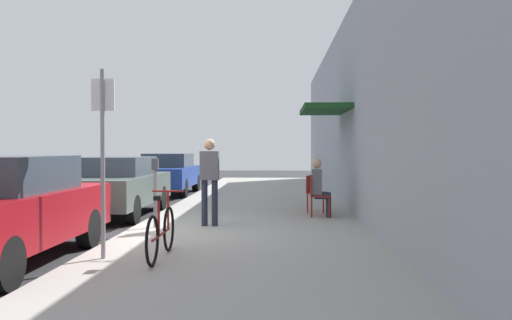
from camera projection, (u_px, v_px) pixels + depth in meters
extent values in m
plane|color=#2D2D30|center=(125.00, 238.00, 9.87)|extent=(60.00, 60.00, 0.00)
cube|color=#9E9B93|center=(253.00, 220.00, 11.78)|extent=(4.50, 32.00, 0.12)
cube|color=#999EA8|center=(364.00, 109.00, 11.63)|extent=(0.30, 32.00, 4.99)
cube|color=#19471E|center=(324.00, 109.00, 13.39)|extent=(1.10, 2.80, 0.12)
cube|color=#333D47|center=(3.00, 174.00, 7.65)|extent=(1.48, 2.11, 0.51)
cylinder|color=black|center=(88.00, 228.00, 8.85)|extent=(0.22, 0.64, 0.64)
cylinder|color=black|center=(4.00, 264.00, 6.13)|extent=(0.22, 0.64, 0.64)
cube|color=#47514C|center=(115.00, 189.00, 12.92)|extent=(1.80, 4.40, 0.67)
cube|color=#333D47|center=(117.00, 166.00, 13.06)|extent=(1.48, 2.11, 0.44)
cylinder|color=black|center=(160.00, 198.00, 14.26)|extent=(0.22, 0.64, 0.64)
cylinder|color=black|center=(101.00, 198.00, 14.33)|extent=(0.22, 0.64, 0.64)
cylinder|color=black|center=(132.00, 210.00, 11.54)|extent=(0.22, 0.64, 0.64)
cylinder|color=black|center=(60.00, 209.00, 11.60)|extent=(0.22, 0.64, 0.64)
cube|color=navy|center=(168.00, 176.00, 19.14)|extent=(1.80, 4.40, 0.66)
cube|color=#333D47|center=(169.00, 160.00, 19.28)|extent=(1.48, 2.11, 0.47)
cylinder|color=black|center=(196.00, 183.00, 20.48)|extent=(0.22, 0.64, 0.64)
cylinder|color=black|center=(155.00, 183.00, 20.54)|extent=(0.22, 0.64, 0.64)
cylinder|color=black|center=(183.00, 188.00, 17.76)|extent=(0.22, 0.64, 0.64)
cylinder|color=black|center=(136.00, 188.00, 17.82)|extent=(0.22, 0.64, 0.64)
cylinder|color=slate|center=(155.00, 199.00, 10.35)|extent=(0.07, 0.07, 1.10)
cube|color=#383D42|center=(155.00, 164.00, 10.33)|extent=(0.12, 0.10, 0.22)
cylinder|color=gray|center=(103.00, 164.00, 7.39)|extent=(0.06, 0.06, 2.60)
cube|color=white|center=(103.00, 95.00, 7.39)|extent=(0.32, 0.02, 0.44)
torus|color=black|center=(169.00, 229.00, 7.93)|extent=(0.04, 0.66, 0.66)
torus|color=black|center=(152.00, 241.00, 6.89)|extent=(0.04, 0.66, 0.66)
cylinder|color=maroon|center=(161.00, 234.00, 7.41)|extent=(0.04, 1.05, 0.04)
cylinder|color=maroon|center=(159.00, 218.00, 7.25)|extent=(0.04, 0.04, 0.50)
cube|color=black|center=(159.00, 198.00, 7.25)|extent=(0.10, 0.20, 0.06)
cylinder|color=maroon|center=(168.00, 210.00, 7.88)|extent=(0.03, 0.03, 0.56)
cylinder|color=maroon|center=(168.00, 191.00, 7.87)|extent=(0.46, 0.03, 0.03)
cylinder|color=maroon|center=(329.00, 206.00, 12.07)|extent=(0.04, 0.04, 0.45)
cylinder|color=maroon|center=(329.00, 208.00, 11.70)|extent=(0.04, 0.04, 0.45)
cylinder|color=maroon|center=(311.00, 206.00, 12.11)|extent=(0.04, 0.04, 0.45)
cylinder|color=maroon|center=(312.00, 208.00, 11.73)|extent=(0.04, 0.04, 0.45)
cube|color=maroon|center=(320.00, 196.00, 11.90)|extent=(0.46, 0.46, 0.03)
cube|color=maroon|center=(311.00, 187.00, 11.91)|extent=(0.05, 0.44, 0.40)
cylinder|color=#232838|center=(328.00, 206.00, 11.98)|extent=(0.11, 0.11, 0.47)
cylinder|color=#232838|center=(322.00, 195.00, 11.99)|extent=(0.37, 0.16, 0.14)
cylinder|color=#232838|center=(329.00, 207.00, 11.79)|extent=(0.11, 0.11, 0.47)
cylinder|color=#232838|center=(323.00, 196.00, 11.79)|extent=(0.37, 0.16, 0.14)
cube|color=#595960|center=(317.00, 182.00, 11.90)|extent=(0.24, 0.37, 0.56)
sphere|color=tan|center=(317.00, 163.00, 11.89)|extent=(0.22, 0.22, 0.22)
cylinder|color=maroon|center=(327.00, 202.00, 12.87)|extent=(0.04, 0.04, 0.45)
cylinder|color=maroon|center=(323.00, 204.00, 12.52)|extent=(0.04, 0.04, 0.45)
cylinder|color=maroon|center=(312.00, 202.00, 13.01)|extent=(0.04, 0.04, 0.45)
cylinder|color=maroon|center=(307.00, 203.00, 12.65)|extent=(0.04, 0.04, 0.45)
cube|color=maroon|center=(317.00, 193.00, 12.76)|extent=(0.56, 0.56, 0.03)
cube|color=maroon|center=(309.00, 184.00, 12.82)|extent=(0.17, 0.43, 0.40)
cylinder|color=#232838|center=(205.00, 203.00, 10.51)|extent=(0.12, 0.12, 0.90)
cylinder|color=#232838|center=(215.00, 203.00, 10.50)|extent=(0.12, 0.12, 0.90)
cube|color=#595960|center=(210.00, 166.00, 10.49)|extent=(0.36, 0.22, 0.56)
sphere|color=tan|center=(210.00, 144.00, 10.48)|extent=(0.22, 0.22, 0.22)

